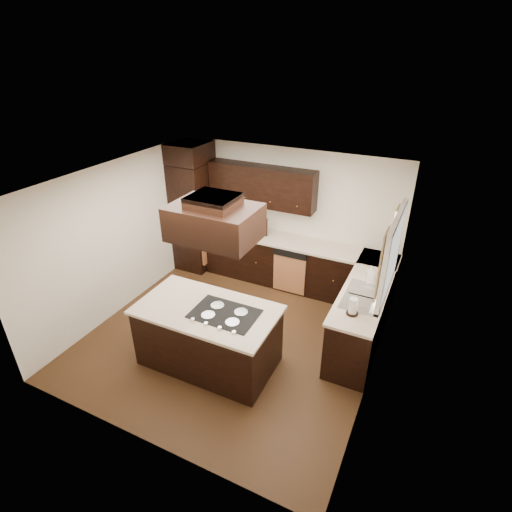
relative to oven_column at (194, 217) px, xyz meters
name	(u,v)px	position (x,y,z in m)	size (l,w,h in m)	color
floor	(234,336)	(1.78, -1.71, -1.07)	(4.20, 4.20, 0.02)	brown
ceiling	(229,181)	(1.78, -1.71, 1.45)	(4.20, 4.20, 0.02)	silver
wall_back	(287,215)	(1.78, 0.40, 0.19)	(4.20, 0.02, 2.50)	white
wall_front	(130,359)	(1.78, -3.81, 0.19)	(4.20, 0.02, 2.50)	white
wall_left	(118,238)	(-0.33, -1.71, 0.19)	(0.02, 4.20, 2.50)	white
wall_right	(382,303)	(3.88, -1.71, 0.19)	(0.02, 4.20, 2.50)	white
oven_column	(194,217)	(0.00, 0.00, 0.00)	(0.65, 0.75, 2.12)	black
wall_oven_face	(210,217)	(0.35, 0.00, 0.06)	(0.05, 0.62, 0.78)	#C97E4E
base_cabinets_back	(281,262)	(1.81, 0.09, -0.62)	(2.93, 0.60, 0.88)	black
base_cabinets_right	(365,311)	(3.58, -0.80, -0.62)	(0.60, 2.40, 0.88)	black
countertop_back	(281,240)	(1.81, 0.08, -0.16)	(2.93, 0.63, 0.04)	beige
countertop_right	(368,286)	(3.56, -0.80, -0.16)	(0.63, 2.40, 0.04)	beige
upper_cabinets	(262,186)	(1.34, 0.23, 0.75)	(2.00, 0.34, 0.72)	black
dishwasher_front	(289,274)	(2.10, -0.20, -0.66)	(0.60, 0.05, 0.72)	#C97E4E
window_frame	(392,255)	(3.85, -1.16, 0.59)	(0.06, 1.32, 1.12)	white
window_pane	(394,255)	(3.87, -1.16, 0.59)	(0.00, 1.20, 1.00)	white
curtain_left	(381,265)	(3.79, -1.57, 0.64)	(0.02, 0.34, 0.90)	beige
curtain_right	(393,238)	(3.79, -0.74, 0.64)	(0.02, 0.34, 0.90)	beige
sink_rim	(364,297)	(3.58, -1.16, -0.14)	(0.52, 0.84, 0.01)	silver
island	(209,337)	(1.74, -2.36, -0.62)	(1.84, 1.00, 0.88)	black
island_top	(207,310)	(1.74, -2.36, -0.16)	(1.90, 1.07, 0.04)	beige
cooktop	(225,314)	(2.02, -2.35, -0.13)	(0.87, 0.58, 0.01)	black
range_hood	(214,222)	(1.88, -2.25, 1.10)	(1.05, 0.72, 0.42)	black
hood_duct	(213,201)	(1.88, -2.25, 1.38)	(0.55, 0.50, 0.13)	black
blender_base	(224,227)	(0.66, 0.00, -0.09)	(0.15, 0.15, 0.10)	silver
blender_pitcher	(224,218)	(0.66, 0.00, 0.09)	(0.13, 0.13, 0.26)	silver
spice_rack	(257,227)	(1.35, 0.03, 0.02)	(0.39, 0.10, 0.32)	black
mixing_bowl	(226,226)	(0.66, 0.07, -0.10)	(0.29, 0.29, 0.07)	white
soap_bottle	(370,273)	(3.55, -0.63, -0.03)	(0.10, 0.10, 0.22)	white
paper_towel	(353,307)	(3.53, -1.63, -0.02)	(0.11, 0.11, 0.24)	white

